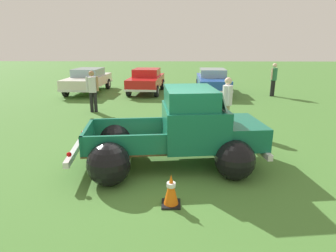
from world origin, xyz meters
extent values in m
plane|color=#477A33|center=(0.00, 0.00, 0.00)|extent=(80.00, 80.00, 0.00)
cylinder|color=black|center=(1.35, 1.02, 0.38)|extent=(0.78, 0.30, 0.76)
cylinder|color=silver|center=(1.35, 1.02, 0.38)|extent=(0.37, 0.27, 0.34)
cylinder|color=black|center=(1.54, -0.71, 0.38)|extent=(0.78, 0.30, 0.76)
cylinder|color=silver|center=(1.54, -0.71, 0.38)|extent=(0.37, 0.27, 0.34)
cylinder|color=black|center=(-1.44, 0.72, 0.38)|extent=(0.78, 0.30, 0.76)
cylinder|color=silver|center=(-1.44, 0.72, 0.38)|extent=(0.37, 0.27, 0.34)
cylinder|color=black|center=(-1.25, -1.01, 0.38)|extent=(0.78, 0.30, 0.76)
cylinder|color=silver|center=(-1.25, -1.01, 0.38)|extent=(0.37, 0.27, 0.34)
sphere|color=black|center=(-1.44, 0.77, 0.44)|extent=(1.06, 1.06, 0.96)
sphere|color=black|center=(-1.24, -1.06, 0.44)|extent=(1.06, 1.06, 0.96)
cube|color=olive|center=(-0.94, -0.10, 0.54)|extent=(2.20, 1.75, 0.04)
cube|color=#14664C|center=(-1.02, 0.62, 0.77)|extent=(2.05, 0.30, 0.50)
cube|color=#14664C|center=(-0.87, -0.83, 0.77)|extent=(2.05, 0.30, 0.50)
cube|color=#14664C|center=(0.03, 0.00, 0.77)|extent=(0.25, 1.54, 0.50)
cube|color=#14664C|center=(-1.92, -0.21, 0.77)|extent=(0.25, 1.54, 0.50)
cube|color=#14664C|center=(0.65, 0.07, 0.99)|extent=(1.63, 1.85, 0.95)
cube|color=#14664C|center=(0.55, 0.06, 1.70)|extent=(1.31, 1.66, 0.45)
cube|color=#8CADB7|center=(1.19, 0.13, 1.68)|extent=(0.31, 1.47, 0.38)
cube|color=#14664C|center=(1.69, 0.18, 0.80)|extent=(1.42, 1.75, 0.55)
sphere|color=black|center=(1.34, 1.05, 0.42)|extent=(1.01, 1.01, 0.92)
sphere|color=black|center=(1.54, -0.74, 0.42)|extent=(1.01, 1.01, 0.92)
cube|color=silver|center=(-2.23, -0.24, 0.46)|extent=(0.33, 1.98, 0.14)
cube|color=silver|center=(2.23, 0.24, 0.46)|extent=(0.33, 1.98, 0.14)
sphere|color=red|center=(-2.27, 0.55, 0.64)|extent=(0.12, 0.12, 0.11)
sphere|color=red|center=(-2.10, -1.02, 0.64)|extent=(0.12, 0.12, 0.11)
cylinder|color=black|center=(-4.31, 9.09, 0.33)|extent=(0.23, 0.67, 0.66)
cylinder|color=silver|center=(-4.31, 9.09, 0.33)|extent=(0.23, 0.31, 0.30)
cylinder|color=black|center=(-5.95, 9.17, 0.33)|extent=(0.23, 0.67, 0.66)
cylinder|color=silver|center=(-5.95, 9.17, 0.33)|extent=(0.23, 0.31, 0.30)
cylinder|color=black|center=(-4.17, 12.00, 0.33)|extent=(0.23, 0.67, 0.66)
cylinder|color=silver|center=(-4.17, 12.00, 0.33)|extent=(0.23, 0.31, 0.30)
cylinder|color=black|center=(-5.81, 12.08, 0.33)|extent=(0.23, 0.67, 0.66)
cylinder|color=silver|center=(-5.81, 12.08, 0.33)|extent=(0.23, 0.31, 0.30)
cube|color=silver|center=(-5.06, 10.58, 0.71)|extent=(1.98, 4.63, 0.55)
cube|color=#8CADB7|center=(-5.05, 10.76, 1.21)|extent=(1.61, 1.98, 0.45)
cube|color=silver|center=(-4.95, 12.82, 0.45)|extent=(1.82, 0.19, 0.12)
cube|color=silver|center=(-5.17, 8.35, 0.45)|extent=(1.82, 0.19, 0.12)
cylinder|color=black|center=(-0.81, 9.17, 0.33)|extent=(0.25, 0.67, 0.66)
cylinder|color=silver|center=(-0.81, 9.17, 0.33)|extent=(0.24, 0.31, 0.30)
cylinder|color=black|center=(-2.39, 9.30, 0.33)|extent=(0.25, 0.67, 0.66)
cylinder|color=silver|center=(-2.39, 9.30, 0.33)|extent=(0.24, 0.31, 0.30)
cylinder|color=black|center=(-0.59, 11.79, 0.33)|extent=(0.25, 0.67, 0.66)
cylinder|color=silver|center=(-0.59, 11.79, 0.33)|extent=(0.24, 0.31, 0.30)
cylinder|color=black|center=(-2.18, 11.92, 0.33)|extent=(0.25, 0.67, 0.66)
cylinder|color=silver|center=(-2.18, 11.92, 0.33)|extent=(0.24, 0.31, 0.30)
cube|color=red|center=(-1.49, 10.55, 0.71)|extent=(2.05, 4.23, 0.55)
cube|color=red|center=(-1.48, 10.71, 1.21)|extent=(1.61, 1.84, 0.45)
cube|color=silver|center=(-1.32, 12.55, 0.45)|extent=(1.78, 0.25, 0.12)
cube|color=silver|center=(-1.66, 8.54, 0.45)|extent=(1.78, 0.25, 0.12)
cylinder|color=black|center=(3.23, 8.97, 0.33)|extent=(0.23, 0.67, 0.66)
cylinder|color=silver|center=(3.23, 8.97, 0.33)|extent=(0.22, 0.30, 0.30)
cylinder|color=black|center=(1.63, 9.04, 0.33)|extent=(0.23, 0.67, 0.66)
cylinder|color=silver|center=(1.63, 9.04, 0.33)|extent=(0.22, 0.30, 0.30)
cylinder|color=black|center=(3.34, 11.86, 0.33)|extent=(0.23, 0.67, 0.66)
cylinder|color=silver|center=(3.34, 11.86, 0.33)|extent=(0.22, 0.30, 0.30)
cylinder|color=black|center=(1.74, 11.92, 0.33)|extent=(0.23, 0.67, 0.66)
cylinder|color=silver|center=(1.74, 11.92, 0.33)|extent=(0.22, 0.30, 0.30)
cube|color=blue|center=(2.49, 10.45, 0.71)|extent=(1.89, 4.58, 0.55)
cube|color=#8CADB7|center=(2.49, 10.63, 1.21)|extent=(1.55, 1.95, 0.45)
cube|color=silver|center=(2.57, 12.67, 0.45)|extent=(1.78, 0.17, 0.12)
cube|color=silver|center=(2.40, 8.23, 0.45)|extent=(1.78, 0.17, 0.12)
cylinder|color=black|center=(5.72, 9.47, 0.45)|extent=(0.21, 0.21, 0.90)
cylinder|color=black|center=(5.85, 9.58, 0.45)|extent=(0.21, 0.21, 0.90)
cylinder|color=#2D724C|center=(5.79, 9.53, 1.24)|extent=(0.48, 0.48, 0.67)
cylinder|color=beige|center=(5.62, 9.39, 1.27)|extent=(0.13, 0.13, 0.64)
cylinder|color=beige|center=(5.96, 9.67, 1.27)|extent=(0.13, 0.13, 0.64)
sphere|color=beige|center=(5.79, 9.53, 1.72)|extent=(0.34, 0.34, 0.24)
cylinder|color=gray|center=(1.99, 2.84, 0.45)|extent=(0.16, 0.16, 0.89)
cylinder|color=gray|center=(1.98, 3.01, 0.45)|extent=(0.16, 0.16, 0.89)
cylinder|color=silver|center=(1.99, 2.92, 1.23)|extent=(0.37, 0.37, 0.67)
cylinder|color=silver|center=(2.00, 2.70, 1.26)|extent=(0.10, 0.10, 0.64)
cylinder|color=silver|center=(1.97, 3.14, 1.26)|extent=(0.10, 0.10, 0.64)
sphere|color=beige|center=(1.99, 2.92, 1.71)|extent=(0.26, 0.26, 0.24)
cylinder|color=black|center=(-3.44, 5.49, 0.44)|extent=(0.18, 0.18, 0.88)
cylinder|color=black|center=(-3.28, 5.53, 0.44)|extent=(0.18, 0.18, 0.88)
cylinder|color=silver|center=(-3.36, 5.51, 1.20)|extent=(0.40, 0.40, 0.66)
cylinder|color=silver|center=(-3.58, 5.47, 1.24)|extent=(0.11, 0.11, 0.62)
cylinder|color=#A87A56|center=(-3.14, 5.55, 1.24)|extent=(0.11, 0.11, 0.62)
sphere|color=#A87A56|center=(-3.36, 5.51, 1.68)|extent=(0.28, 0.28, 0.24)
cube|color=black|center=(0.11, -1.92, 0.01)|extent=(0.36, 0.36, 0.03)
cone|color=orange|center=(0.11, -1.92, 0.33)|extent=(0.28, 0.28, 0.60)
cylinder|color=white|center=(0.11, -1.92, 0.42)|extent=(0.17, 0.17, 0.08)
camera|label=1|loc=(0.14, -6.68, 2.97)|focal=30.41mm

